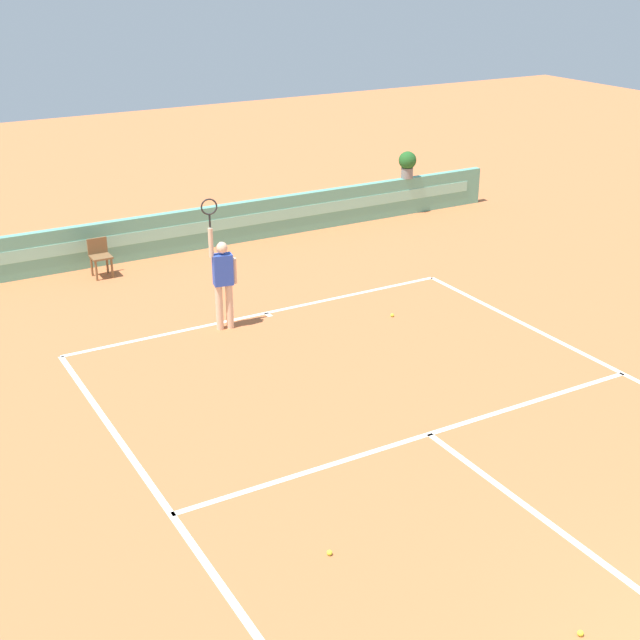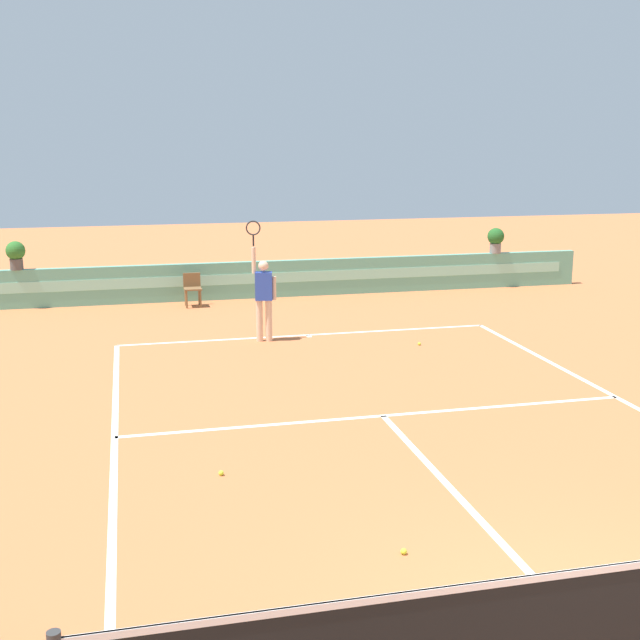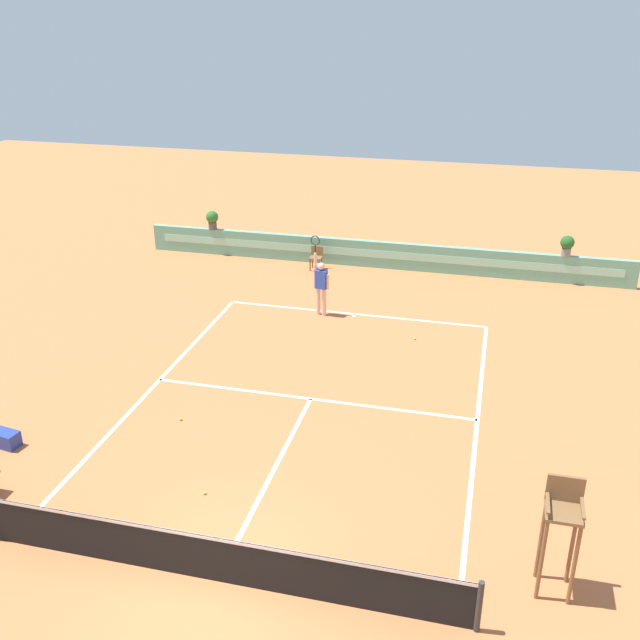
% 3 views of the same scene
% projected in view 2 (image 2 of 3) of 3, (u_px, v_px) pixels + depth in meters
% --- Properties ---
extents(ground_plane, '(60.00, 60.00, 0.00)m').
position_uv_depth(ground_plane, '(391.00, 424.00, 12.49)').
color(ground_plane, '#C66B3D').
extents(court_lines, '(8.32, 11.94, 0.01)m').
position_uv_depth(court_lines, '(377.00, 409.00, 13.17)').
color(court_lines, white).
rests_on(court_lines, ground).
extents(net, '(8.92, 0.10, 1.00)m').
position_uv_depth(net, '(622.00, 611.00, 6.68)').
color(net, '#333333').
rests_on(net, ground).
extents(back_wall_barrier, '(18.00, 0.21, 1.00)m').
position_uv_depth(back_wall_barrier, '(272.00, 279.00, 22.24)').
color(back_wall_barrier, '#60A88E').
rests_on(back_wall_barrier, ground).
extents(ball_kid_chair, '(0.44, 0.44, 0.85)m').
position_uv_depth(ball_kid_chair, '(192.00, 288.00, 21.06)').
color(ball_kid_chair, brown).
rests_on(ball_kid_chair, ground).
extents(tennis_player, '(0.61, 0.28, 2.58)m').
position_uv_depth(tennis_player, '(263.00, 293.00, 17.34)').
color(tennis_player, beige).
rests_on(tennis_player, ground).
extents(tennis_ball_near_baseline, '(0.07, 0.07, 0.07)m').
position_uv_depth(tennis_ball_near_baseline, '(419.00, 344.00, 17.20)').
color(tennis_ball_near_baseline, '#CCE033').
rests_on(tennis_ball_near_baseline, ground).
extents(tennis_ball_mid_court, '(0.07, 0.07, 0.07)m').
position_uv_depth(tennis_ball_mid_court, '(404.00, 551.00, 8.61)').
color(tennis_ball_mid_court, '#CCE033').
rests_on(tennis_ball_mid_court, ground).
extents(tennis_ball_by_sideline, '(0.07, 0.07, 0.07)m').
position_uv_depth(tennis_ball_by_sideline, '(221.00, 473.00, 10.61)').
color(tennis_ball_by_sideline, '#CCE033').
rests_on(tennis_ball_by_sideline, ground).
extents(potted_plant_far_right, '(0.48, 0.48, 0.72)m').
position_uv_depth(potted_plant_far_right, '(496.00, 239.00, 23.51)').
color(potted_plant_far_right, gray).
rests_on(potted_plant_far_right, back_wall_barrier).
extents(potted_plant_far_left, '(0.48, 0.48, 0.72)m').
position_uv_depth(potted_plant_far_left, '(16.00, 253.00, 20.57)').
color(potted_plant_far_left, '#514C47').
rests_on(potted_plant_far_left, back_wall_barrier).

